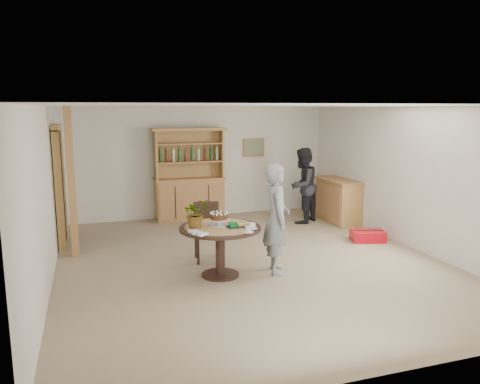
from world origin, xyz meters
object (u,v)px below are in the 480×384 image
(hutch, at_px, (189,189))
(sideboard, at_px, (338,200))
(teen_boy, at_px, (276,219))
(adult_person, at_px, (302,186))
(red_suitcase, at_px, (368,236))
(dining_table, at_px, (220,236))
(dining_chair, at_px, (207,227))

(hutch, relative_size, sideboard, 1.62)
(teen_boy, bearing_deg, adult_person, -18.14)
(teen_boy, relative_size, red_suitcase, 2.42)
(sideboard, bearing_deg, red_suitcase, -98.77)
(dining_table, height_order, dining_chair, dining_chair)
(red_suitcase, bearing_deg, dining_table, -147.17)
(teen_boy, bearing_deg, sideboard, -30.13)
(sideboard, bearing_deg, dining_chair, -153.90)
(adult_person, bearing_deg, dining_chair, -2.07)
(sideboard, distance_m, dining_chair, 3.74)
(dining_table, bearing_deg, hutch, 84.92)
(teen_boy, height_order, red_suitcase, teen_boy)
(sideboard, bearing_deg, hutch, 157.79)
(hutch, xyz_separation_m, teen_boy, (0.52, -3.82, 0.14))
(hutch, bearing_deg, dining_chair, -96.35)
(dining_chair, bearing_deg, sideboard, 32.82)
(dining_table, relative_size, red_suitcase, 1.74)
(dining_chair, distance_m, adult_person, 3.16)
(red_suitcase, bearing_deg, adult_person, 124.06)
(sideboard, distance_m, adult_person, 0.87)
(sideboard, distance_m, dining_table, 4.18)
(sideboard, height_order, teen_boy, teen_boy)
(hutch, xyz_separation_m, dining_chair, (-0.32, -2.89, -0.15))
(hutch, bearing_deg, teen_boy, -82.25)
(dining_table, bearing_deg, dining_chair, 89.36)
(hutch, distance_m, sideboard, 3.29)
(sideboard, xyz_separation_m, teen_boy, (-2.52, -2.58, 0.36))
(adult_person, bearing_deg, hutch, -62.71)
(sideboard, relative_size, dining_table, 1.05)
(dining_chair, xyz_separation_m, red_suitcase, (3.12, 0.09, -0.43))
(hutch, bearing_deg, dining_table, -95.08)
(hutch, distance_m, teen_boy, 3.85)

